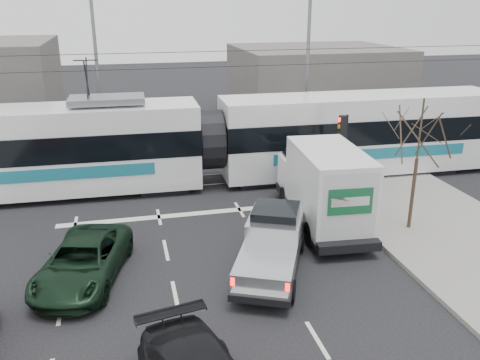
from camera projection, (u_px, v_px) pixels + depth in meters
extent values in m
plane|color=black|center=(230.00, 288.00, 15.72)|extent=(120.00, 120.00, 0.00)
cube|color=#33302D|center=(187.00, 181.00, 24.88)|extent=(60.00, 1.60, 0.03)
cube|color=#66605C|center=(316.00, 80.00, 39.47)|extent=(12.00, 10.00, 5.00)
cylinder|color=#47382B|center=(413.00, 194.00, 19.14)|extent=(0.14, 0.14, 2.75)
cylinder|color=#47382B|center=(421.00, 129.00, 18.29)|extent=(0.07, 0.07, 2.25)
cylinder|color=black|center=(345.00, 155.00, 22.44)|extent=(0.12, 0.12, 3.60)
cube|color=black|center=(342.00, 126.00, 21.96)|extent=(0.28, 0.28, 0.95)
cylinder|color=#FF0C07|center=(340.00, 120.00, 21.83)|extent=(0.06, 0.20, 0.20)
cylinder|color=orange|center=(339.00, 127.00, 21.93)|extent=(0.06, 0.20, 0.20)
cylinder|color=#05330C|center=(339.00, 133.00, 22.03)|extent=(0.06, 0.20, 0.20)
cube|color=white|center=(346.00, 145.00, 22.13)|extent=(0.02, 0.30, 0.40)
cylinder|color=slate|center=(307.00, 73.00, 28.66)|extent=(0.20, 0.20, 9.00)
cylinder|color=slate|center=(98.00, 75.00, 28.01)|extent=(0.20, 0.20, 9.00)
cylinder|color=black|center=(183.00, 68.00, 23.04)|extent=(60.00, 0.03, 0.03)
cylinder|color=black|center=(182.00, 52.00, 22.80)|extent=(60.00, 0.03, 0.03)
cube|color=white|center=(43.00, 172.00, 22.82)|extent=(14.07, 3.22, 1.70)
cube|color=black|center=(39.00, 144.00, 22.38)|extent=(14.14, 3.25, 1.16)
cube|color=white|center=(36.00, 120.00, 22.03)|extent=(14.07, 3.10, 1.08)
cube|color=#196B7E|center=(37.00, 176.00, 21.35)|extent=(9.81, 0.22, 0.54)
cube|color=white|center=(358.00, 152.00, 25.82)|extent=(14.07, 3.22, 1.70)
cube|color=black|center=(361.00, 126.00, 25.38)|extent=(14.14, 3.25, 1.16)
cube|color=white|center=(362.00, 106.00, 25.03)|extent=(14.07, 3.10, 1.08)
cube|color=#196B7E|center=(372.00, 154.00, 24.35)|extent=(9.81, 0.22, 0.54)
cylinder|color=black|center=(210.00, 139.00, 23.96)|extent=(1.15, 2.84, 2.82)
cube|color=slate|center=(107.00, 100.00, 22.37)|extent=(3.30, 1.83, 0.27)
cube|color=black|center=(164.00, 183.00, 24.18)|extent=(2.23, 2.54, 0.39)
cube|color=black|center=(257.00, 176.00, 25.08)|extent=(2.23, 2.54, 0.39)
cube|color=black|center=(424.00, 164.00, 26.88)|extent=(2.23, 2.54, 0.39)
cube|color=black|center=(271.00, 258.00, 16.51)|extent=(3.72, 5.39, 0.22)
cube|color=#BCBEC1|center=(275.00, 229.00, 17.15)|extent=(2.47, 2.67, 1.02)
cube|color=black|center=(276.00, 214.00, 17.06)|extent=(2.00, 2.02, 0.49)
cube|color=#BCBEC1|center=(279.00, 220.00, 18.36)|extent=(1.91, 1.53, 0.49)
cube|color=#BCBEC1|center=(266.00, 266.00, 15.35)|extent=(2.53, 2.81, 0.57)
cube|color=silver|center=(259.00, 296.00, 14.20)|extent=(1.55, 0.82, 0.16)
cube|color=#FF0C07|center=(233.00, 281.00, 14.33)|extent=(0.14, 0.12, 0.25)
cube|color=#FF0C07|center=(288.00, 287.00, 14.04)|extent=(0.14, 0.12, 0.25)
cylinder|color=black|center=(255.00, 238.00, 18.22)|extent=(0.52, 0.75, 0.71)
cylinder|color=black|center=(300.00, 242.00, 17.92)|extent=(0.52, 0.75, 0.71)
cylinder|color=black|center=(237.00, 286.00, 15.19)|extent=(0.52, 0.75, 0.71)
cylinder|color=black|center=(291.00, 291.00, 14.89)|extent=(0.52, 0.75, 0.71)
cube|color=black|center=(321.00, 212.00, 20.08)|extent=(2.69, 6.62, 0.32)
cube|color=white|center=(305.00, 173.00, 22.10)|extent=(2.22, 1.70, 1.48)
cube|color=black|center=(305.00, 160.00, 22.04)|extent=(1.89, 1.17, 0.55)
cube|color=silver|center=(329.00, 185.00, 19.02)|extent=(2.54, 4.55, 2.73)
cube|color=silver|center=(350.00, 207.00, 16.99)|extent=(1.95, 0.19, 2.40)
cube|color=#12512D|center=(350.00, 202.00, 16.87)|extent=(1.55, 0.13, 0.93)
cube|color=black|center=(349.00, 249.00, 17.28)|extent=(2.01, 0.38, 0.17)
cylinder|color=black|center=(285.00, 196.00, 21.89)|extent=(0.34, 0.85, 0.83)
cylinder|color=black|center=(328.00, 194.00, 22.18)|extent=(0.34, 0.85, 0.83)
cylinder|color=black|center=(311.00, 234.00, 18.26)|extent=(0.34, 0.94, 0.92)
cylinder|color=black|center=(362.00, 231.00, 18.55)|extent=(0.34, 0.94, 0.92)
cube|color=black|center=(315.00, 183.00, 23.15)|extent=(3.56, 5.00, 0.24)
cube|color=black|center=(303.00, 165.00, 23.55)|extent=(2.38, 2.51, 1.08)
cube|color=black|center=(302.00, 153.00, 23.43)|extent=(1.94, 1.90, 0.52)
cube|color=black|center=(286.00, 164.00, 24.46)|extent=(1.86, 1.47, 0.52)
cube|color=black|center=(333.00, 182.00, 22.25)|extent=(2.44, 2.64, 0.61)
cube|color=silver|center=(354.00, 195.00, 21.43)|extent=(1.52, 0.83, 0.17)
cube|color=#590505|center=(341.00, 191.00, 20.94)|extent=(0.15, 0.12, 0.26)
cube|color=#590505|center=(365.00, 183.00, 21.83)|extent=(0.15, 0.12, 0.26)
cylinder|color=black|center=(280.00, 181.00, 23.84)|extent=(0.56, 0.79, 0.75)
cylinder|color=black|center=(304.00, 174.00, 24.78)|extent=(0.56, 0.79, 0.75)
cylinder|color=black|center=(328.00, 200.00, 21.61)|extent=(0.56, 0.79, 0.75)
cylinder|color=black|center=(352.00, 192.00, 22.55)|extent=(0.56, 0.79, 0.75)
imported|color=black|center=(83.00, 261.00, 15.96)|extent=(3.39, 5.22, 1.34)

